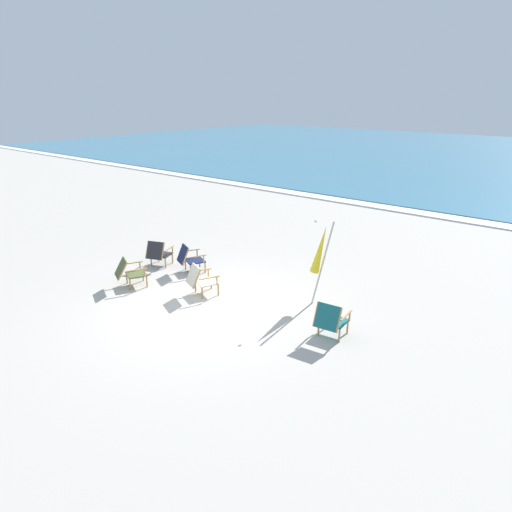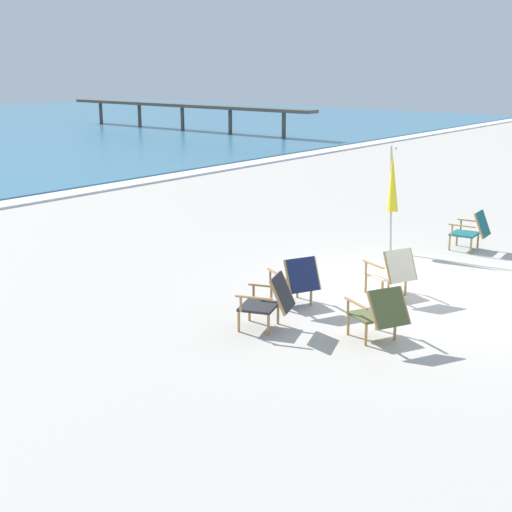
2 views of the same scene
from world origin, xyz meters
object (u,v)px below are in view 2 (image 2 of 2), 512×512
(beach_chair_front_left, at_px, (392,271))
(beach_chair_far_center, at_px, (379,312))
(beach_chair_front_right, at_px, (473,229))
(beach_chair_mid_center, at_px, (296,280))
(beach_chair_back_left, at_px, (269,300))
(umbrella_furled_yellow, at_px, (392,183))

(beach_chair_front_left, distance_m, beach_chair_far_center, 2.00)
(beach_chair_front_right, bearing_deg, beach_chair_mid_center, 171.76)
(beach_chair_back_left, bearing_deg, beach_chair_mid_center, 15.03)
(beach_chair_front_right, relative_size, beach_chair_back_left, 0.92)
(beach_chair_front_right, bearing_deg, beach_chair_front_left, -177.15)
(beach_chair_front_right, height_order, umbrella_furled_yellow, umbrella_furled_yellow)
(beach_chair_mid_center, height_order, beach_chair_back_left, beach_chair_mid_center)
(beach_chair_front_left, bearing_deg, beach_chair_far_center, -156.40)
(beach_chair_far_center, bearing_deg, beach_chair_mid_center, 74.85)
(beach_chair_front_right, bearing_deg, beach_chair_far_center, -169.82)
(beach_chair_front_left, relative_size, beach_chair_mid_center, 0.99)
(beach_chair_mid_center, bearing_deg, beach_chair_far_center, -105.15)
(beach_chair_front_left, height_order, umbrella_furled_yellow, umbrella_furled_yellow)
(beach_chair_mid_center, height_order, beach_chair_far_center, beach_chair_mid_center)
(umbrella_furled_yellow, bearing_deg, beach_chair_front_right, -49.61)
(beach_chair_far_center, relative_size, umbrella_furled_yellow, 0.45)
(beach_chair_front_left, height_order, beach_chair_mid_center, same)
(beach_chair_far_center, height_order, beach_chair_back_left, beach_chair_back_left)
(umbrella_furled_yellow, bearing_deg, beach_chair_mid_center, -172.23)
(beach_chair_front_left, relative_size, beach_chair_back_left, 1.00)
(beach_chair_mid_center, height_order, umbrella_furled_yellow, umbrella_furled_yellow)
(beach_chair_far_center, relative_size, beach_chair_back_left, 1.07)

